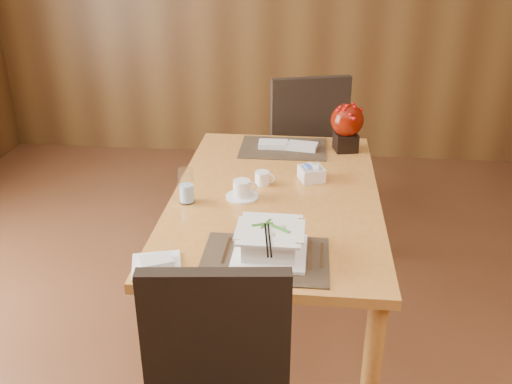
# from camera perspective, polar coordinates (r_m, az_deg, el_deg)

# --- Properties ---
(dining_table) EXTENTS (0.90, 1.50, 0.75)m
(dining_table) POSITION_cam_1_polar(r_m,az_deg,el_deg) (2.55, 1.97, -2.07)
(dining_table) COLOR #CB8338
(dining_table) RESTS_ON ground
(placemat_near) EXTENTS (0.45, 0.33, 0.01)m
(placemat_near) POSITION_cam_1_polar(r_m,az_deg,el_deg) (2.03, 0.92, -6.69)
(placemat_near) COLOR black
(placemat_near) RESTS_ON dining_table
(placemat_far) EXTENTS (0.45, 0.33, 0.01)m
(placemat_far) POSITION_cam_1_polar(r_m,az_deg,el_deg) (3.02, 2.73, 4.41)
(placemat_far) COLOR black
(placemat_far) RESTS_ON dining_table
(soup_setting) EXTENTS (0.26, 0.26, 0.11)m
(soup_setting) POSITION_cam_1_polar(r_m,az_deg,el_deg) (2.03, 1.41, -5.01)
(soup_setting) COLOR white
(soup_setting) RESTS_ON dining_table
(coffee_cup) EXTENTS (0.14, 0.14, 0.08)m
(coffee_cup) POSITION_cam_1_polar(r_m,az_deg,el_deg) (2.45, -1.43, 0.16)
(coffee_cup) COLOR white
(coffee_cup) RESTS_ON dining_table
(water_glass) EXTENTS (0.08, 0.08, 0.15)m
(water_glass) POSITION_cam_1_polar(r_m,az_deg,el_deg) (2.41, -6.98, 0.59)
(water_glass) COLOR silver
(water_glass) RESTS_ON dining_table
(creamer_jug) EXTENTS (0.10, 0.10, 0.06)m
(creamer_jug) POSITION_cam_1_polar(r_m,az_deg,el_deg) (2.58, 0.62, 1.40)
(creamer_jug) COLOR white
(creamer_jug) RESTS_ON dining_table
(sugar_caddy) EXTENTS (0.13, 0.13, 0.06)m
(sugar_caddy) POSITION_cam_1_polar(r_m,az_deg,el_deg) (2.64, 5.57, 1.84)
(sugar_caddy) COLOR white
(sugar_caddy) RESTS_ON dining_table
(berry_decor) EXTENTS (0.17, 0.17, 0.25)m
(berry_decor) POSITION_cam_1_polar(r_m,az_deg,el_deg) (2.98, 9.07, 6.69)
(berry_decor) COLOR black
(berry_decor) RESTS_ON dining_table
(napkins_far) EXTENTS (0.32, 0.14, 0.03)m
(napkins_far) POSITION_cam_1_polar(r_m,az_deg,el_deg) (3.01, 3.39, 4.68)
(napkins_far) COLOR silver
(napkins_far) RESTS_ON dining_table
(bread_plate) EXTENTS (0.20, 0.20, 0.01)m
(bread_plate) POSITION_cam_1_polar(r_m,az_deg,el_deg) (2.01, -9.92, -7.25)
(bread_plate) COLOR white
(bread_plate) RESTS_ON dining_table
(far_chair) EXTENTS (0.60, 0.60, 1.04)m
(far_chair) POSITION_cam_1_polar(r_m,az_deg,el_deg) (3.54, 4.73, 4.68)
(far_chair) COLOR black
(far_chair) RESTS_ON ground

